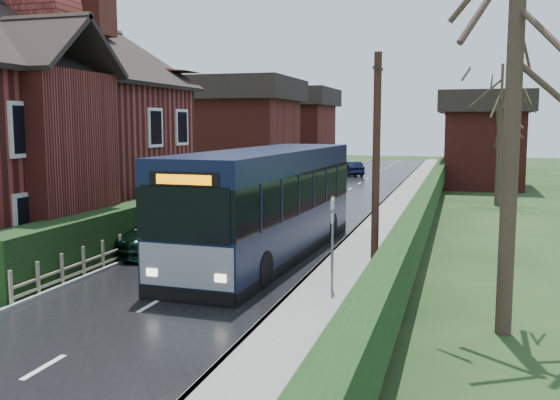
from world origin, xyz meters
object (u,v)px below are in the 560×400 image
(car_silver, at_px, (245,213))
(bus_stop_sign, at_px, (332,230))
(brick_house, at_px, (24,123))
(car_green, at_px, (165,232))
(bus, at_px, (267,204))
(telegraph_pole, at_px, (376,165))

(car_silver, height_order, bus_stop_sign, bus_stop_sign)
(car_silver, bearing_deg, brick_house, -145.48)
(car_green, bearing_deg, bus, 13.57)
(bus, xyz_separation_m, telegraph_pole, (3.75, -1.72, 1.45))
(bus, bearing_deg, bus_stop_sign, -49.87)
(bus, height_order, bus_stop_sign, bus)
(brick_house, bearing_deg, bus, -3.97)
(car_silver, bearing_deg, bus_stop_sign, -54.99)
(bus, bearing_deg, car_silver, 119.27)
(brick_house, xyz_separation_m, bus, (9.78, -0.68, -2.63))
(car_silver, relative_size, car_green, 0.81)
(brick_house, height_order, bus_stop_sign, brick_house)
(bus, xyz_separation_m, car_green, (-3.62, -0.12, -1.07))
(brick_house, bearing_deg, car_green, -7.38)
(bus, xyz_separation_m, bus_stop_sign, (2.95, -3.84, -0.08))
(bus, relative_size, car_silver, 3.11)
(bus, height_order, car_green, bus)
(car_silver, bearing_deg, car_green, -98.38)
(brick_house, xyz_separation_m, car_green, (6.16, -0.80, -3.70))
(brick_house, relative_size, car_silver, 3.87)
(brick_house, relative_size, car_green, 3.12)
(bus, height_order, telegraph_pole, telegraph_pole)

